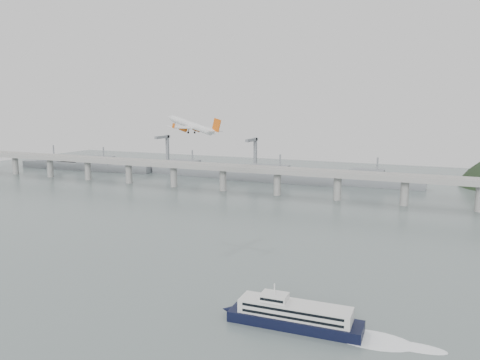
% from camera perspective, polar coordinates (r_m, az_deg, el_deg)
% --- Properties ---
extents(ground, '(900.00, 900.00, 0.00)m').
position_cam_1_polar(ground, '(201.96, -6.45, -12.45)').
color(ground, slate).
rests_on(ground, ground).
extents(bridge, '(800.00, 22.00, 23.90)m').
position_cam_1_polar(bridge, '(378.74, 8.71, 0.46)').
color(bridge, gray).
rests_on(bridge, ground).
extents(distant_fleet, '(453.00, 60.90, 40.00)m').
position_cam_1_polar(distant_fleet, '(499.77, -6.62, 1.27)').
color(distant_fleet, slate).
rests_on(distant_fleet, ground).
extents(ferry, '(74.75, 14.18, 14.10)m').
position_cam_1_polar(ferry, '(165.27, 6.68, -16.09)').
color(ferry, black).
rests_on(ferry, ground).
extents(airliner, '(41.67, 38.14, 13.20)m').
position_cam_1_polar(airliner, '(280.87, -5.78, 6.59)').
color(airliner, silver).
rests_on(airliner, ground).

